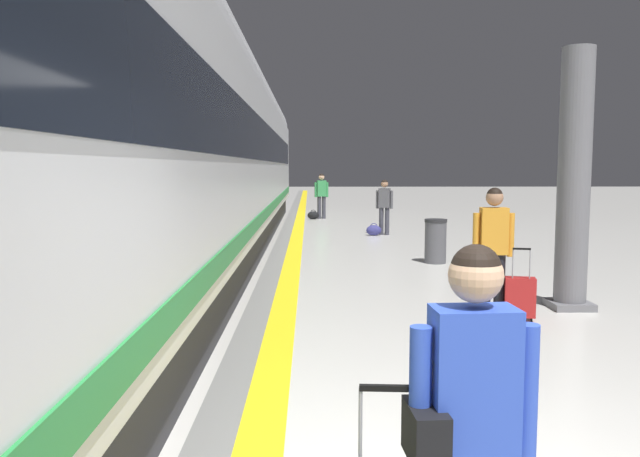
# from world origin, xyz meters

# --- Properties ---
(safety_line_strip) EXTENTS (0.36, 80.00, 0.01)m
(safety_line_strip) POSITION_xyz_m (-1.20, 10.00, 0.00)
(safety_line_strip) COLOR yellow
(safety_line_strip) RESTS_ON ground
(tactile_edge_band) EXTENTS (0.52, 80.00, 0.01)m
(tactile_edge_band) POSITION_xyz_m (-1.48, 10.00, 0.00)
(tactile_edge_band) COLOR slate
(tactile_edge_band) RESTS_ON ground
(high_speed_train) EXTENTS (2.94, 36.20, 4.97)m
(high_speed_train) POSITION_xyz_m (-3.21, 8.06, 2.51)
(high_speed_train) COLOR #38383D
(high_speed_train) RESTS_ON ground
(traveller_foreground) EXTENTS (0.54, 0.29, 1.68)m
(traveller_foreground) POSITION_xyz_m (-0.20, -0.48, 0.97)
(traveller_foreground) COLOR brown
(traveller_foreground) RESTS_ON ground
(passenger_near) EXTENTS (0.54, 0.22, 1.72)m
(passenger_near) POSITION_xyz_m (1.55, 5.19, 1.00)
(passenger_near) COLOR black
(passenger_near) RESTS_ON ground
(suitcase_near) EXTENTS (0.42, 0.31, 0.96)m
(suitcase_near) POSITION_xyz_m (1.87, 5.05, 0.31)
(suitcase_near) COLOR #A51E1E
(suitcase_near) RESTS_ON ground
(passenger_mid) EXTENTS (0.49, 0.27, 1.61)m
(passenger_mid) POSITION_xyz_m (1.34, 15.42, 0.93)
(passenger_mid) COLOR #383842
(passenger_mid) RESTS_ON ground
(duffel_bag_mid) EXTENTS (0.44, 0.26, 0.36)m
(duffel_bag_mid) POSITION_xyz_m (1.02, 15.24, 0.15)
(duffel_bag_mid) COLOR navy
(duffel_bag_mid) RESTS_ON ground
(passenger_far) EXTENTS (0.53, 0.26, 1.72)m
(passenger_far) POSITION_xyz_m (-0.38, 21.24, 1.00)
(passenger_far) COLOR #383842
(passenger_far) RESTS_ON ground
(duffel_bag_far) EXTENTS (0.44, 0.26, 0.36)m
(duffel_bag_far) POSITION_xyz_m (-0.70, 20.95, 0.15)
(duffel_bag_far) COLOR black
(duffel_bag_far) RESTS_ON ground
(platform_pillar) EXTENTS (0.56, 0.56, 3.60)m
(platform_pillar) POSITION_xyz_m (2.81, 5.76, 1.72)
(platform_pillar) COLOR slate
(platform_pillar) RESTS_ON ground
(waste_bin) EXTENTS (0.46, 0.46, 0.91)m
(waste_bin) POSITION_xyz_m (1.76, 9.97, 0.46)
(waste_bin) COLOR #4C4C51
(waste_bin) RESTS_ON ground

